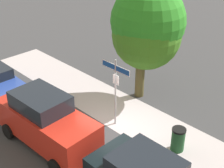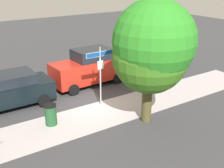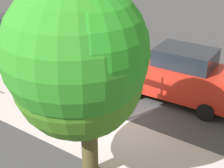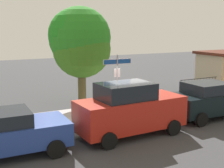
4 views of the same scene
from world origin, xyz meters
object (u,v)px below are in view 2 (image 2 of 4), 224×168
shade_tree (154,44)px  car_blue (152,60)px  car_red (89,67)px  trash_bin (51,114)px  car_black (10,90)px  street_sign (100,65)px

shade_tree → car_blue: size_ratio=1.33×
car_red → trash_bin: car_red is taller
car_black → trash_bin: (-0.96, 2.86, -0.40)m
street_sign → car_red: (-0.93, -2.86, -1.05)m
shade_tree → car_black: 7.54m
street_sign → car_blue: bearing=-154.6°
car_red → car_black: car_red is taller
street_sign → trash_bin: size_ratio=3.13×
street_sign → trash_bin: street_sign is taller
car_blue → car_red: car_red is taller
shade_tree → street_sign: bearing=-72.9°
street_sign → car_red: 3.19m
shade_tree → car_blue: 7.90m
car_red → trash_bin: 5.14m
shade_tree → car_blue: (-4.87, -5.54, -2.81)m
car_blue → car_red: (4.80, -0.14, 0.26)m
shade_tree → car_blue: bearing=-131.3°
shade_tree → trash_bin: (3.78, -2.33, -3.14)m
car_black → car_blue: bearing=-177.7°
car_blue → trash_bin: 9.23m
shade_tree → car_red: shade_tree is taller
shade_tree → car_blue: shade_tree is taller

